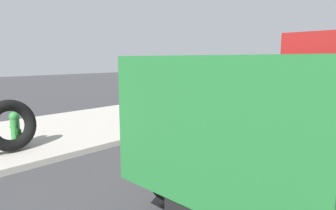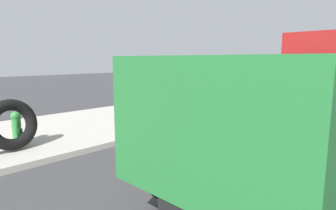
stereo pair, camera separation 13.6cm
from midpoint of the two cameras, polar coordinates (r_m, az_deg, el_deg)
sidewalk_curb at (r=9.66m, az=-24.90°, el=-5.41°), size 36.00×5.00×0.15m
fire_hydrant at (r=8.43m, az=-28.60°, el=-3.93°), size 0.25×0.57×0.87m
loose_tire at (r=7.87m, az=-29.36°, el=-3.56°), size 1.31×0.67×1.28m
dump_truck_green at (r=6.14m, az=26.61°, el=1.16°), size 7.01×2.83×3.00m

